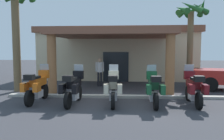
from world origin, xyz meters
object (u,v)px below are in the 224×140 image
(motorcycle_orange, at_px, (37,86))
(motorcycle_maroon, at_px, (194,88))
(motorcycle_cream, at_px, (113,88))
(motorcycle_black, at_px, (73,88))
(pedestrian, at_px, (100,70))
(motel_building, at_px, (118,53))
(palm_tree_roadside, at_px, (15,12))
(motorcycle_green, at_px, (154,88))
(palm_tree_near_portico, at_px, (191,22))

(motorcycle_orange, relative_size, motorcycle_maroon, 1.00)
(motorcycle_cream, bearing_deg, motorcycle_orange, 84.49)
(motorcycle_orange, relative_size, motorcycle_black, 1.00)
(pedestrian, bearing_deg, motorcycle_black, 154.62)
(motel_building, relative_size, motorcycle_orange, 5.54)
(motorcycle_orange, relative_size, motorcycle_cream, 1.00)
(motel_building, distance_m, motorcycle_cream, 10.03)
(motorcycle_orange, bearing_deg, motorcycle_black, -97.34)
(motel_building, distance_m, motorcycle_black, 10.22)
(pedestrian, xyz_separation_m, palm_tree_roadside, (-4.28, -2.08, 3.27))
(motel_building, relative_size, motorcycle_green, 5.55)
(motorcycle_orange, bearing_deg, motorcycle_maroon, -88.28)
(motorcycle_cream, distance_m, palm_tree_near_portico, 7.19)
(motorcycle_green, xyz_separation_m, palm_tree_near_portico, (2.69, 4.81, 3.18))
(motorcycle_maroon, xyz_separation_m, pedestrian, (-4.40, 4.71, 0.32))
(motorcycle_green, bearing_deg, pedestrian, 29.44)
(motorcycle_maroon, bearing_deg, pedestrian, 44.09)
(motorcycle_maroon, bearing_deg, motorcycle_orange, 90.48)
(motorcycle_cream, distance_m, palm_tree_roadside, 7.03)
(motorcycle_maroon, height_order, pedestrian, pedestrian)
(motorcycle_black, bearing_deg, palm_tree_roadside, 56.52)
(motorcycle_maroon, bearing_deg, motorcycle_green, 96.60)
(motorcycle_green, xyz_separation_m, palm_tree_roadside, (-7.03, 2.79, 3.58))
(motel_building, relative_size, motorcycle_maroon, 5.54)
(motel_building, relative_size, pedestrian, 7.01)
(motorcycle_green, xyz_separation_m, motorcycle_maroon, (1.64, 0.16, 0.00))
(motorcycle_cream, height_order, palm_tree_near_portico, palm_tree_near_portico)
(motorcycle_green, bearing_deg, motel_building, 10.07)
(motel_building, bearing_deg, motorcycle_cream, -87.91)
(motel_building, height_order, motorcycle_black, motel_building)
(motorcycle_green, bearing_deg, motorcycle_cream, 88.83)
(motorcycle_green, bearing_deg, palm_tree_roadside, 68.33)
(motorcycle_green, distance_m, palm_tree_near_portico, 6.36)
(motorcycle_cream, xyz_separation_m, pedestrian, (-1.11, 4.84, 0.32))
(motel_building, xyz_separation_m, motorcycle_black, (-1.51, -10.02, -1.33))
(motorcycle_orange, relative_size, palm_tree_near_portico, 0.42)
(motorcycle_cream, height_order, motorcycle_green, same)
(motorcycle_cream, relative_size, motorcycle_green, 1.00)
(motorcycle_orange, xyz_separation_m, pedestrian, (2.17, 4.65, 0.32))
(motorcycle_maroon, relative_size, palm_tree_near_portico, 0.42)
(motel_building, height_order, motorcycle_cream, motel_building)
(motorcycle_maroon, relative_size, pedestrian, 1.26)
(motorcycle_maroon, bearing_deg, motorcycle_black, 93.53)
(motorcycle_green, height_order, motorcycle_maroon, same)
(motorcycle_cream, bearing_deg, motorcycle_maroon, -89.91)
(motel_building, height_order, pedestrian, motel_building)
(motorcycle_cream, relative_size, pedestrian, 1.27)
(motorcycle_black, distance_m, motorcycle_maroon, 4.93)
(motorcycle_maroon, bearing_deg, palm_tree_near_portico, -11.67)
(motorcycle_black, bearing_deg, motorcycle_green, -85.38)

